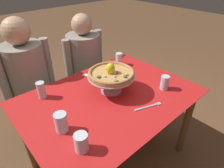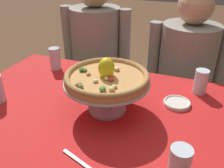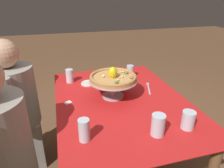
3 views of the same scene
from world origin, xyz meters
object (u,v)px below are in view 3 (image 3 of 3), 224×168
water_glass_back_left (84,131)px  water_glass_front_right (130,72)px  water_glass_side_left (158,126)px  side_plate (88,83)px  pizza (113,77)px  sugar_packet (68,103)px  dinner_fork (148,88)px  diner_left (2,166)px  pizza_stand (113,85)px  water_glass_back_right (70,77)px  diner_right (16,110)px  water_glass_front_left (188,121)px

water_glass_back_left → water_glass_front_right: 0.94m
water_glass_side_left → side_plate: size_ratio=1.04×
pizza → water_glass_back_left: pizza is taller
sugar_packet → pizza: bearing=-88.6°
dinner_fork → diner_left: 1.15m
pizza_stand → water_glass_side_left: 0.51m
water_glass_back_right → dinner_fork: size_ratio=0.58×
water_glass_back_left → water_glass_back_right: (0.80, 0.01, -0.01)m
pizza → water_glass_back_left: size_ratio=2.70×
water_glass_side_left → diner_right: bearing=48.5°
dinner_fork → diner_right: size_ratio=0.18×
pizza → water_glass_front_left: (-0.49, -0.31, -0.11)m
pizza → sugar_packet: bearing=91.4°
water_glass_back_right → side_plate: water_glass_back_right is taller
diner_left → dinner_fork: bearing=-66.9°
water_glass_front_right → sugar_packet: 0.69m
diner_left → water_glass_front_left: bearing=-96.1°
pizza_stand → pizza: size_ratio=1.03×
pizza → sugar_packet: pizza is taller
water_glass_back_left → water_glass_back_right: size_ratio=1.07×
water_glass_front_left → water_glass_back_left: water_glass_back_left is taller
water_glass_back_right → side_plate: 0.18m
pizza_stand → dinner_fork: pizza_stand is taller
water_glass_front_left → water_glass_back_left: (0.05, 0.60, 0.01)m
water_glass_front_left → water_glass_back_right: bearing=35.3°
side_plate → water_glass_front_right: bearing=-82.4°
water_glass_front_right → water_glass_back_left: bearing=144.9°
water_glass_back_left → dinner_fork: bearing=-50.4°
water_glass_front_left → diner_right: bearing=54.5°
pizza_stand → water_glass_front_right: pizza_stand is taller
water_glass_front_left → dinner_fork: size_ratio=0.53×
water_glass_front_left → sugar_packet: 0.81m
side_plate → dinner_fork: (-0.21, -0.47, -0.01)m
water_glass_front_left → water_glass_back_left: size_ratio=0.85×
water_glass_front_left → water_glass_front_right: size_ratio=0.96×
water_glass_front_left → dinner_fork: bearing=-1.4°
water_glass_back_left → side_plate: water_glass_back_left is taller
water_glass_back_right → diner_left: 0.88m
water_glass_back_right → side_plate: size_ratio=0.98×
water_glass_front_left → diner_left: size_ratio=0.09×
water_glass_side_left → water_glass_back_left: size_ratio=0.98×
diner_right → water_glass_back_right: bearing=-78.2°
water_glass_side_left → dinner_fork: 0.61m
water_glass_back_right → diner_right: 0.51m
sugar_packet → water_glass_front_right: bearing=-60.2°
sugar_packet → pizza_stand: bearing=-88.5°
water_glass_front_left → water_glass_side_left: 0.20m
side_plate → water_glass_back_left: bearing=169.4°
pizza_stand → water_glass_back_left: pizza_stand is taller
water_glass_back_left → side_plate: (0.72, -0.13, -0.05)m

